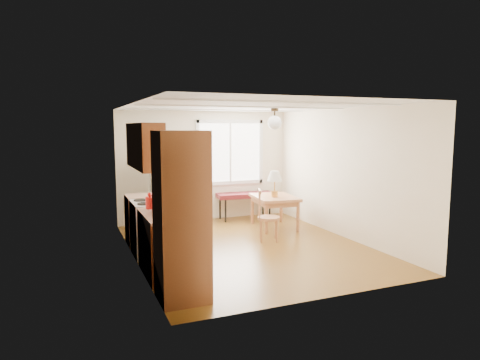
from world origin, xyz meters
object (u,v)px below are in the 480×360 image
dining_table (274,201)px  chair (264,212)px  refrigerator (170,187)px  bench (245,196)px

dining_table → chair: size_ratio=1.23×
refrigerator → chair: (1.43, -1.51, -0.36)m
refrigerator → bench: 1.95m
bench → dining_table: 1.11m
bench → chair: bearing=-97.4°
refrigerator → chair: 2.12m
refrigerator → dining_table: 2.21m
dining_table → chair: (-0.65, -0.85, -0.03)m
refrigerator → dining_table: size_ratio=1.54×
bench → chair: chair is taller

